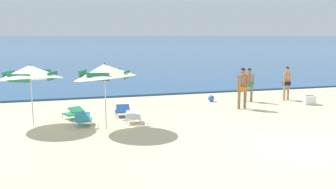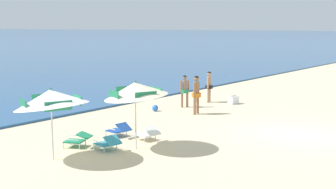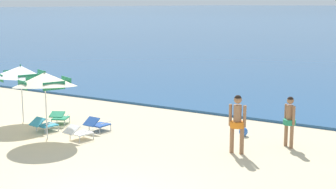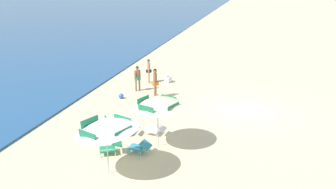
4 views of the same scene
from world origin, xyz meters
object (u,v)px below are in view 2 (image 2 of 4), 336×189
Objects in this scene: beach_umbrella_striped_second at (51,98)px; lounge_chair_under_umbrella at (108,143)px; person_standing_beside at (185,89)px; person_wading_in at (209,85)px; cooler_box at (234,100)px; lounge_chair_spare_folded at (119,129)px; person_standing_near_shore at (196,92)px; beach_ball at (155,108)px; beach_umbrella_striped_main at (135,90)px; lounge_chair_beside_umbrella at (78,139)px; lounge_chair_facing_sea at (147,133)px.

beach_umbrella_striped_second is 2.62× the size of lounge_chair_under_umbrella.
person_standing_beside is (7.78, 2.63, 0.65)m from lounge_chair_under_umbrella.
person_wading_in is 2.84× the size of cooler_box.
lounge_chair_under_umbrella is 0.61× the size of person_standing_beside.
lounge_chair_spare_folded is 5.23m from person_standing_near_shore.
person_wading_in is at bearing -9.87° from beach_ball.
person_standing_near_shore is 3.51m from cooler_box.
person_wading_in is 1.51m from cooler_box.
beach_ball is at bearing 107.79° from person_standing_near_shore.
lounge_chair_under_umbrella reaches higher than beach_ball.
beach_umbrella_striped_main is at bearing -169.34° from cooler_box.
person_standing_beside reaches higher than cooler_box.
beach_umbrella_striped_main is 7.82m from person_standing_beside.
beach_umbrella_striped_main is 9.71m from cooler_box.
lounge_chair_under_umbrella is 6.84m from person_standing_near_shore.
lounge_chair_facing_sea is (2.04, -1.26, -0.01)m from lounge_chair_beside_umbrella.
person_standing_beside is at bearing 175.23° from person_wading_in.
person_standing_near_shore is (8.37, 0.60, -0.85)m from beach_umbrella_striped_second.
cooler_box is at bearing -25.23° from beach_ball.
person_wading_in reaches higher than person_standing_beside.
beach_umbrella_striped_second reaches higher than person_standing_near_shore.
person_standing_near_shore reaches higher than person_wading_in.
person_wading_in is at bearing 10.10° from lounge_chair_spare_folded.
lounge_chair_beside_umbrella is (1.37, 0.49, -1.59)m from beach_umbrella_striped_second.
person_wading_in reaches higher than lounge_chair_under_umbrella.
lounge_chair_spare_folded reaches higher than lounge_chair_facing_sea.
person_standing_beside is 2.81m from cooler_box.
lounge_chair_beside_umbrella is 1.83m from lounge_chair_spare_folded.
lounge_chair_spare_folded is 8.36m from person_wading_in.
lounge_chair_spare_folded is at bearing -178.67° from cooler_box.
person_standing_beside is (1.09, 1.44, -0.10)m from person_standing_near_shore.
person_standing_near_shore is at bearing 10.09° from lounge_chair_under_umbrella.
person_standing_near_shore is 3.07× the size of cooler_box.
lounge_chair_under_umbrella is (1.68, -0.59, -1.60)m from beach_umbrella_striped_second.
beach_umbrella_striped_second is 3.60m from lounge_chair_spare_folded.
person_standing_beside reaches higher than beach_ball.
beach_umbrella_striped_main is at bearing -161.40° from person_wading_in.
beach_umbrella_striped_main is 1.85× the size of person_standing_beside.
cooler_box is (0.38, -1.26, -0.74)m from person_wading_in.
person_standing_near_shore is at bearing -157.10° from person_wading_in.
cooler_box is (10.10, 1.21, -0.07)m from lounge_chair_under_umbrella.
person_wading_in is (11.40, 1.88, -0.93)m from beach_umbrella_striped_second.
person_wading_in is (1.94, -0.16, 0.02)m from person_standing_beside.
person_standing_near_shore is at bearing -72.21° from beach_ball.
person_standing_near_shore is at bearing 4.09° from beach_umbrella_striped_second.
person_standing_beside is 5.28× the size of beach_ball.
beach_umbrella_striped_second is at bearing -162.06° from beach_ball.
lounge_chair_under_umbrella is at bearing -161.32° from person_standing_beside.
person_wading_in is at bearing 9.36° from beach_umbrella_striped_second.
cooler_box is at bearing 10.66° from beach_umbrella_striped_main.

